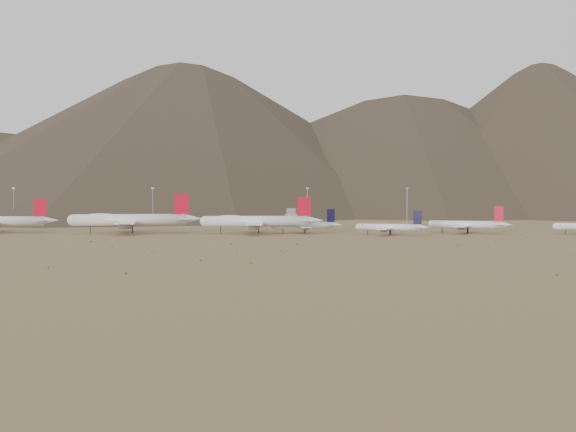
# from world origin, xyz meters

# --- Properties ---
(ground) EXTENTS (3000.00, 3000.00, 0.00)m
(ground) POSITION_xyz_m (0.00, 0.00, 0.00)
(ground) COLOR #A07D52
(ground) RESTS_ON ground
(mountain_ridge) EXTENTS (4400.00, 1000.00, 300.00)m
(mountain_ridge) POSITION_xyz_m (0.00, 900.00, 150.00)
(mountain_ridge) COLOR #47362B
(mountain_ridge) RESTS_ON ground
(widebody_centre) EXTENTS (73.35, 57.41, 22.01)m
(widebody_centre) POSITION_xyz_m (-54.92, 32.18, 7.59)
(widebody_centre) COLOR white
(widebody_centre) RESTS_ON ground
(widebody_east) EXTENTS (67.95, 52.44, 20.19)m
(widebody_east) POSITION_xyz_m (15.45, 32.78, 6.96)
(widebody_east) COLOR white
(widebody_east) RESTS_ON ground
(narrowbody_a) EXTENTS (39.90, 29.26, 13.33)m
(narrowbody_a) POSITION_xyz_m (41.82, 39.86, 4.33)
(narrowbody_a) COLOR white
(narrowbody_a) RESTS_ON ground
(narrowbody_b) EXTENTS (38.60, 28.72, 13.20)m
(narrowbody_b) POSITION_xyz_m (87.76, 20.78, 4.28)
(narrowbody_b) COLOR white
(narrowbody_b) RESTS_ON ground
(narrowbody_c) EXTENTS (44.00, 32.96, 15.26)m
(narrowbody_c) POSITION_xyz_m (131.79, 40.12, 4.95)
(narrowbody_c) COLOR white
(narrowbody_c) RESTS_ON ground
(control_tower) EXTENTS (8.00, 8.00, 12.00)m
(control_tower) POSITION_xyz_m (30.00, 120.00, 5.32)
(control_tower) COLOR tan
(control_tower) RESTS_ON ground
(mast_far_west) EXTENTS (2.00, 0.60, 25.70)m
(mast_far_west) POSITION_xyz_m (-159.57, 127.89, 14.20)
(mast_far_west) COLOR gray
(mast_far_west) RESTS_ON ground
(mast_west) EXTENTS (2.00, 0.60, 25.70)m
(mast_west) POSITION_xyz_m (-63.41, 125.69, 14.20)
(mast_west) COLOR gray
(mast_west) RESTS_ON ground
(mast_centre) EXTENTS (2.00, 0.60, 25.70)m
(mast_centre) POSITION_xyz_m (40.69, 116.76, 14.20)
(mast_centre) COLOR gray
(mast_centre) RESTS_ON ground
(mast_east) EXTENTS (2.00, 0.60, 25.70)m
(mast_east) POSITION_xyz_m (108.14, 145.84, 14.20)
(mast_east) COLOR gray
(mast_east) RESTS_ON ground
(desert_scrub) EXTENTS (432.57, 182.49, 0.87)m
(desert_scrub) POSITION_xyz_m (-7.40, -87.04, 0.32)
(desert_scrub) COLOR brown
(desert_scrub) RESTS_ON ground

